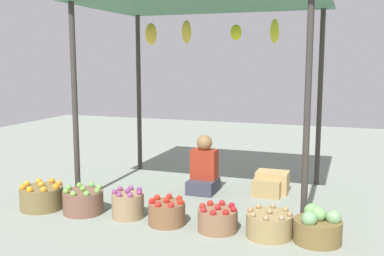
% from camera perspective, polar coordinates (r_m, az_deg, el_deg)
% --- Properties ---
extents(ground_plane, '(14.00, 14.00, 0.00)m').
position_cam_1_polar(ground_plane, '(6.31, 1.57, -7.91)').
color(ground_plane, gray).
extents(market_stall_structure, '(3.11, 2.10, 2.51)m').
position_cam_1_polar(market_stall_structure, '(6.09, 1.60, 13.25)').
color(market_stall_structure, '#38332D').
rests_on(market_stall_structure, ground).
extents(vendor_person, '(0.36, 0.44, 0.78)m').
position_cam_1_polar(vendor_person, '(6.23, 1.48, -5.29)').
color(vendor_person, '#373846').
rests_on(vendor_person, ground).
extents(basket_oranges, '(0.51, 0.51, 0.33)m').
position_cam_1_polar(basket_oranges, '(5.87, -18.18, -8.16)').
color(basket_oranges, brown).
rests_on(basket_oranges, ground).
extents(basket_green_apples, '(0.47, 0.47, 0.32)m').
position_cam_1_polar(basket_green_apples, '(5.58, -13.36, -8.85)').
color(basket_green_apples, brown).
rests_on(basket_green_apples, ground).
extents(basket_purple_onions, '(0.37, 0.37, 0.34)m').
position_cam_1_polar(basket_purple_onions, '(5.33, -7.97, -9.40)').
color(basket_purple_onions, '#947956').
rests_on(basket_purple_onions, ground).
extents(basket_red_tomatoes, '(0.40, 0.40, 0.31)m').
position_cam_1_polar(basket_red_tomatoes, '(5.08, -3.15, -10.45)').
color(basket_red_tomatoes, brown).
rests_on(basket_red_tomatoes, ground).
extents(basket_red_apples, '(0.42, 0.42, 0.29)m').
position_cam_1_polar(basket_red_apples, '(4.90, 3.20, -11.26)').
color(basket_red_apples, '#856043').
rests_on(basket_red_apples, ground).
extents(basket_potatoes, '(0.47, 0.47, 0.29)m').
position_cam_1_polar(basket_potatoes, '(4.81, 9.58, -11.75)').
color(basket_potatoes, '#957E4E').
rests_on(basket_potatoes, ground).
extents(basket_cabbages, '(0.47, 0.47, 0.36)m').
position_cam_1_polar(basket_cabbages, '(4.76, 15.34, -11.86)').
color(basket_cabbages, brown).
rests_on(basket_cabbages, ground).
extents(wooden_crate_near_vendor, '(0.37, 0.32, 0.22)m').
position_cam_1_polar(wooden_crate_near_vendor, '(6.18, 9.33, -7.30)').
color(wooden_crate_near_vendor, '#A48653').
rests_on(wooden_crate_near_vendor, ground).
extents(wooden_crate_stacked_rear, '(0.42, 0.31, 0.29)m').
position_cam_1_polar(wooden_crate_stacked_rear, '(6.31, 9.95, -6.65)').
color(wooden_crate_stacked_rear, tan).
rests_on(wooden_crate_stacked_rear, ground).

